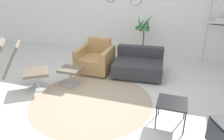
{
  "coord_description": "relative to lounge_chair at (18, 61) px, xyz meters",
  "views": [
    {
      "loc": [
        1.51,
        -3.86,
        2.31
      ],
      "look_at": [
        0.24,
        0.0,
        0.55
      ],
      "focal_mm": 35.0,
      "sensor_mm": 36.0,
      "label": 1
    }
  ],
  "objects": [
    {
      "name": "ground_plane",
      "position": [
        1.69,
        0.44,
        -0.67
      ],
      "size": [
        12.0,
        12.0,
        0.0
      ],
      "primitive_type": "plane",
      "color": "silver"
    },
    {
      "name": "wall_back",
      "position": [
        1.68,
        3.2,
        0.73
      ],
      "size": [
        12.0,
        0.09,
        2.8
      ],
      "color": "white",
      "rests_on": "ground_plane"
    },
    {
      "name": "round_rug",
      "position": [
        1.63,
        0.05,
        -0.67
      ],
      "size": [
        2.44,
        2.44,
        0.01
      ],
      "color": "tan",
      "rests_on": "ground_plane"
    },
    {
      "name": "lounge_chair",
      "position": [
        0.0,
        0.0,
        0.0
      ],
      "size": [
        1.09,
        0.98,
        1.14
      ],
      "rotation": [
        0.0,
        0.0,
        -0.97
      ],
      "color": "#BCBCC1",
      "rests_on": "ground_plane"
    },
    {
      "name": "ottoman",
      "position": [
        0.87,
        0.6,
        -0.39
      ],
      "size": [
        0.47,
        0.4,
        0.38
      ],
      "color": "#BCBCC1",
      "rests_on": "ground_plane"
    },
    {
      "name": "armchair_red",
      "position": [
        1.13,
        1.5,
        -0.37
      ],
      "size": [
        0.85,
        0.88,
        0.81
      ],
      "rotation": [
        0.0,
        0.0,
        3.15
      ],
      "color": "silver",
      "rests_on": "ground_plane"
    },
    {
      "name": "couch_low",
      "position": [
        2.25,
        1.6,
        -0.43
      ],
      "size": [
        1.26,
        1.04,
        0.65
      ],
      "rotation": [
        0.0,
        0.0,
        3.23
      ],
      "color": "black",
      "rests_on": "ground_plane"
    },
    {
      "name": "side_table",
      "position": [
        3.18,
        -0.23,
        -0.28
      ],
      "size": [
        0.48,
        0.48,
        0.43
      ],
      "color": "black",
      "rests_on": "ground_plane"
    },
    {
      "name": "potted_plant",
      "position": [
        2.13,
        2.71,
        -0.17
      ],
      "size": [
        0.53,
        0.53,
        1.33
      ],
      "color": "silver",
      "rests_on": "ground_plane"
    }
  ]
}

